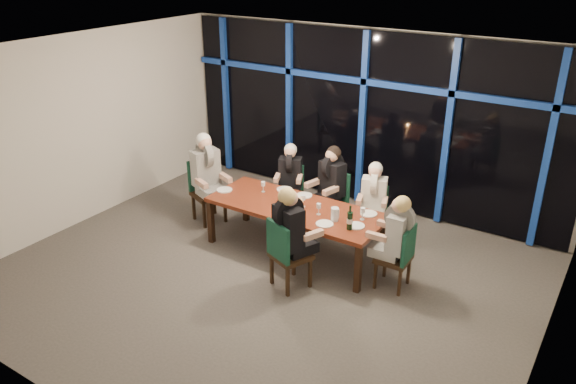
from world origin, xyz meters
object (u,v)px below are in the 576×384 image
at_px(diner_end_right, 396,228).
at_px(chair_end_left, 206,187).
at_px(diner_far_right, 374,192).
at_px(chair_end_right, 400,254).
at_px(chair_near_mid, 285,251).
at_px(wine_bottle, 350,220).
at_px(chair_far_mid, 333,197).
at_px(diner_far_mid, 331,176).
at_px(water_pitcher, 335,214).
at_px(diner_end_left, 207,166).
at_px(diner_near_mid, 291,223).
at_px(dining_table, 296,210).
at_px(diner_far_left, 290,171).
at_px(chair_far_left, 291,189).
at_px(chair_far_right, 373,211).

bearing_deg(diner_end_right, chair_end_left, -95.29).
xyz_separation_m(chair_end_left, diner_far_right, (2.64, 0.74, 0.27)).
distance_m(chair_end_right, chair_near_mid, 1.49).
distance_m(diner_end_right, wine_bottle, 0.61).
bearing_deg(diner_end_right, chair_far_mid, -127.52).
distance_m(diner_far_mid, water_pitcher, 1.20).
distance_m(diner_far_mid, diner_end_left, 1.98).
bearing_deg(wine_bottle, diner_near_mid, -133.18).
xyz_separation_m(dining_table, chair_far_mid, (0.08, 1.00, -0.15)).
bearing_deg(diner_near_mid, water_pitcher, -89.54).
bearing_deg(diner_end_left, diner_far_left, -30.02).
xyz_separation_m(chair_end_right, diner_near_mid, (-1.23, -0.73, 0.43)).
relative_size(chair_near_mid, diner_far_mid, 1.07).
relative_size(chair_far_left, diner_end_right, 0.99).
height_order(chair_far_mid, diner_far_left, diner_far_left).
bearing_deg(chair_far_left, dining_table, -78.12).
distance_m(diner_far_right, diner_end_right, 1.21).
height_order(chair_far_mid, diner_near_mid, diner_near_mid).
bearing_deg(chair_near_mid, chair_far_mid, -59.03).
height_order(diner_far_right, wine_bottle, diner_far_right).
xyz_separation_m(chair_far_mid, diner_far_left, (-0.76, -0.08, 0.31)).
xyz_separation_m(chair_end_left, wine_bottle, (2.79, -0.34, 0.31)).
bearing_deg(chair_far_left, chair_end_right, -48.04).
bearing_deg(chair_far_right, diner_end_right, -70.78).
bearing_deg(diner_far_left, diner_near_mid, -81.12).
bearing_deg(wine_bottle, chair_far_left, 144.77).
bearing_deg(chair_near_mid, chair_end_right, -125.91).
bearing_deg(diner_end_left, chair_far_mid, -41.42).
relative_size(diner_end_right, water_pitcher, 4.58).
distance_m(chair_end_right, diner_far_left, 2.55).
relative_size(chair_far_mid, chair_end_left, 0.93).
bearing_deg(dining_table, chair_far_left, 125.95).
height_order(diner_far_left, diner_near_mid, diner_near_mid).
relative_size(chair_far_mid, chair_near_mid, 0.96).
xyz_separation_m(chair_far_right, chair_near_mid, (-0.40, -1.81, 0.06)).
height_order(diner_end_left, diner_end_right, diner_end_left).
distance_m(chair_far_right, diner_end_left, 2.71).
xyz_separation_m(dining_table, diner_near_mid, (0.42, -0.79, 0.26)).
bearing_deg(water_pitcher, diner_far_left, 140.84).
height_order(diner_far_mid, diner_end_right, diner_far_mid).
relative_size(chair_far_mid, wine_bottle, 2.80).
relative_size(chair_near_mid, diner_near_mid, 1.03).
distance_m(diner_near_mid, water_pitcher, 0.75).
xyz_separation_m(chair_far_mid, chair_near_mid, (0.31, -1.87, 0.02)).
bearing_deg(chair_end_right, diner_near_mid, -61.25).
height_order(diner_far_right, diner_near_mid, diner_near_mid).
xyz_separation_m(chair_near_mid, diner_far_left, (-1.08, 1.79, 0.29)).
bearing_deg(water_pitcher, chair_far_left, 139.66).
height_order(chair_far_left, diner_far_right, diner_far_right).
relative_size(diner_far_right, diner_end_right, 0.97).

